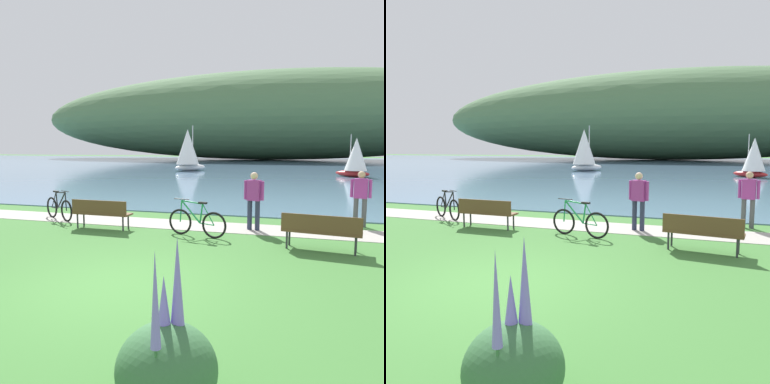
% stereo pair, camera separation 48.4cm
% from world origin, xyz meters
% --- Properties ---
extents(ground_plane, '(200.00, 200.00, 0.00)m').
position_xyz_m(ground_plane, '(0.00, 0.00, 0.00)').
color(ground_plane, '#3D7533').
extents(bay_water, '(180.00, 80.00, 0.04)m').
position_xyz_m(bay_water, '(0.00, 47.37, 0.02)').
color(bay_water, '#5B7F9E').
rests_on(bay_water, ground).
extents(distant_hillside, '(93.50, 28.00, 16.51)m').
position_xyz_m(distant_hillside, '(-4.92, 69.59, 8.30)').
color(distant_hillside, '#4C7047').
rests_on(distant_hillside, bay_water).
extents(shoreline_path, '(60.00, 1.50, 0.01)m').
position_xyz_m(shoreline_path, '(0.00, 5.43, 0.01)').
color(shoreline_path, '#A39E93').
rests_on(shoreline_path, ground).
extents(park_bench_near_camera, '(1.85, 0.72, 0.88)m').
position_xyz_m(park_bench_near_camera, '(3.43, 3.44, 0.52)').
color(park_bench_near_camera, brown).
rests_on(park_bench_near_camera, ground).
extents(park_bench_further_along, '(1.81, 0.51, 0.88)m').
position_xyz_m(park_bench_further_along, '(-2.78, 4.20, 0.52)').
color(park_bench_further_along, brown).
rests_on(park_bench_further_along, ground).
extents(bicycle_leaning_near_bench, '(1.59, 0.89, 1.01)m').
position_xyz_m(bicycle_leaning_near_bench, '(-4.88, 5.09, 0.40)').
color(bicycle_leaning_near_bench, black).
rests_on(bicycle_leaning_near_bench, ground).
extents(bicycle_beside_path, '(1.74, 0.44, 1.01)m').
position_xyz_m(bicycle_beside_path, '(0.23, 4.06, 0.40)').
color(bicycle_beside_path, black).
rests_on(bicycle_beside_path, ground).
extents(person_at_shoreline, '(0.60, 0.30, 1.71)m').
position_xyz_m(person_at_shoreline, '(4.66, 6.75, 0.98)').
color(person_at_shoreline, '#4C4C51').
rests_on(person_at_shoreline, ground).
extents(person_on_the_grass, '(0.60, 0.30, 1.71)m').
position_xyz_m(person_on_the_grass, '(1.61, 5.31, 0.98)').
color(person_on_the_grass, '#282D47').
rests_on(person_on_the_grass, ground).
extents(echium_bush_closest_to_camera, '(0.94, 0.94, 1.64)m').
position_xyz_m(echium_bush_closest_to_camera, '(1.93, -2.82, 0.45)').
color(echium_bush_closest_to_camera, '#386B3D').
rests_on(echium_bush_closest_to_camera, ground).
extents(sailboat_mid_bay, '(2.86, 2.55, 3.43)m').
position_xyz_m(sailboat_mid_bay, '(6.73, 27.73, 1.65)').
color(sailboat_mid_bay, '#B22323').
rests_on(sailboat_mid_bay, bay_water).
extents(sailboat_far_off, '(3.31, 3.86, 4.57)m').
position_xyz_m(sailboat_far_off, '(-8.55, 31.47, 2.19)').
color(sailboat_far_off, white).
rests_on(sailboat_far_off, bay_water).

